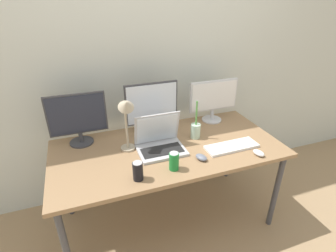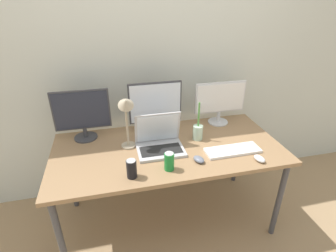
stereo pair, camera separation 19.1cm
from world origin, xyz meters
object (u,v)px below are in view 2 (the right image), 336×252
at_px(monitor_center, 155,106).
at_px(soda_can_near_keyboard, 132,169).
at_px(keyboard_main, 233,150).
at_px(soda_can_by_laptop, 169,161).
at_px(mouse_by_keyboard, 260,159).
at_px(bamboo_vase, 198,132).
at_px(monitor_left, 82,113).
at_px(laptop_silver, 159,141).
at_px(monitor_right, 220,101).
at_px(desk_lamp, 126,113).
at_px(work_desk, 168,153).
at_px(mouse_by_laptop, 199,159).

height_order(monitor_center, soda_can_near_keyboard, monitor_center).
bearing_deg(keyboard_main, soda_can_by_laptop, -169.55).
xyz_separation_m(mouse_by_keyboard, bamboo_vase, (-0.32, 0.39, 0.05)).
xyz_separation_m(monitor_left, monitor_center, (0.57, -0.01, 0.01)).
distance_m(laptop_silver, soda_can_near_keyboard, 0.38).
height_order(monitor_right, bamboo_vase, monitor_right).
bearing_deg(mouse_by_keyboard, desk_lamp, 144.59).
height_order(monitor_left, soda_can_by_laptop, monitor_left).
bearing_deg(work_desk, mouse_by_keyboard, -29.42).
xyz_separation_m(laptop_silver, soda_can_by_laptop, (0.01, -0.27, 0.00)).
distance_m(monitor_left, monitor_center, 0.57).
height_order(monitor_right, soda_can_by_laptop, monitor_right).
bearing_deg(soda_can_near_keyboard, soda_can_by_laptop, 5.26).
distance_m(monitor_left, laptop_silver, 0.64).
bearing_deg(bamboo_vase, work_desk, -166.13).
relative_size(monitor_left, bamboo_vase, 1.36).
distance_m(mouse_by_laptop, soda_can_by_laptop, 0.23).
height_order(monitor_left, mouse_by_laptop, monitor_left).
height_order(monitor_center, keyboard_main, monitor_center).
bearing_deg(soda_can_by_laptop, keyboard_main, 11.19).
bearing_deg(mouse_by_keyboard, keyboard_main, 117.19).
height_order(monitor_left, bamboo_vase, monitor_left).
height_order(monitor_right, soda_can_near_keyboard, monitor_right).
bearing_deg(work_desk, monitor_left, 154.84).
bearing_deg(laptop_silver, soda_can_by_laptop, -88.02).
bearing_deg(monitor_center, work_desk, -81.83).
distance_m(monitor_center, soda_can_near_keyboard, 0.65).
relative_size(monitor_left, keyboard_main, 1.05).
xyz_separation_m(work_desk, soda_can_near_keyboard, (-0.31, -0.30, 0.12)).
relative_size(laptop_silver, mouse_by_keyboard, 3.66).
xyz_separation_m(monitor_left, soda_can_by_laptop, (0.56, -0.56, -0.16)).
relative_size(work_desk, desk_lamp, 3.93).
bearing_deg(keyboard_main, desk_lamp, 163.43).
relative_size(monitor_center, desk_lamp, 0.98).
bearing_deg(soda_can_by_laptop, mouse_by_laptop, 9.63).
height_order(keyboard_main, bamboo_vase, bamboo_vase).
height_order(monitor_left, keyboard_main, monitor_left).
bearing_deg(bamboo_vase, monitor_center, 144.81).
bearing_deg(monitor_left, monitor_center, -1.43).
bearing_deg(bamboo_vase, soda_can_by_laptop, -133.10).
bearing_deg(monitor_center, laptop_silver, -95.63).
bearing_deg(monitor_left, monitor_right, 0.67).
bearing_deg(mouse_by_keyboard, monitor_left, 140.00).
relative_size(keyboard_main, soda_can_by_laptop, 3.24).
relative_size(monitor_left, laptop_silver, 1.25).
xyz_separation_m(monitor_right, bamboo_vase, (-0.28, -0.24, -0.14)).
relative_size(monitor_center, monitor_right, 0.95).
xyz_separation_m(work_desk, bamboo_vase, (0.26, 0.06, 0.12)).
xyz_separation_m(monitor_left, mouse_by_laptop, (0.78, -0.52, -0.20)).
xyz_separation_m(keyboard_main, mouse_by_keyboard, (0.13, -0.15, 0.01)).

